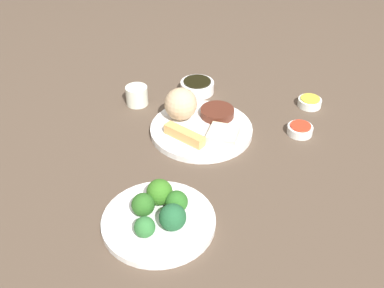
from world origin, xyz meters
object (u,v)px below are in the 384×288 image
sauce_ramekin_sweet_and_sour (300,130)px  broccoli_plate (159,221)px  sauce_ramekin_hot_mustard (310,103)px  soy_sauce_bowl (197,87)px  teacup (137,96)px  main_plate (201,130)px

sauce_ramekin_sweet_and_sour → broccoli_plate: bearing=47.6°
broccoli_plate → sauce_ramekin_hot_mustard: 0.58m
soy_sauce_bowl → teacup: (0.16, 0.08, 0.01)m
main_plate → broccoli_plate: (0.06, 0.32, -0.00)m
main_plate → sauce_ramekin_hot_mustard: bearing=-152.1°
broccoli_plate → sauce_ramekin_hot_mustard: sauce_ramekin_hot_mustard is taller
main_plate → soy_sauce_bowl: size_ratio=2.69×
broccoli_plate → sauce_ramekin_sweet_and_sour: size_ratio=3.55×
soy_sauce_bowl → sauce_ramekin_sweet_and_sour: 0.32m
main_plate → teacup: bearing=-33.3°
broccoli_plate → teacup: teacup is taller
soy_sauce_bowl → main_plate: bearing=97.4°
main_plate → soy_sauce_bowl: soy_sauce_bowl is taller
broccoli_plate → sauce_ramekin_sweet_and_sour: (-0.30, -0.33, 0.00)m
sauce_ramekin_hot_mustard → teacup: 0.46m
sauce_ramekin_hot_mustard → sauce_ramekin_sweet_and_sour: bearing=73.7°
main_plate → soy_sauce_bowl: bearing=-82.6°
broccoli_plate → soy_sauce_bowl: size_ratio=2.36×
soy_sauce_bowl → teacup: 0.17m
soy_sauce_bowl → sauce_ramekin_hot_mustard: 0.31m
sauce_ramekin_sweet_and_sour → sauce_ramekin_hot_mustard: (-0.04, -0.13, 0.00)m
teacup → soy_sauce_bowl: bearing=-153.8°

